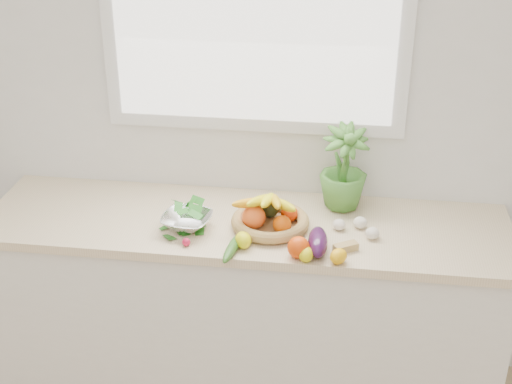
# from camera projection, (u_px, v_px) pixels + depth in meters

# --- Properties ---
(back_wall) EXTENTS (4.50, 0.02, 2.70)m
(back_wall) POSITION_uv_depth(u_px,v_px,m) (255.00, 97.00, 3.09)
(back_wall) COLOR white
(back_wall) RESTS_ON ground
(counter_cabinet) EXTENTS (2.20, 0.58, 0.86)m
(counter_cabinet) POSITION_uv_depth(u_px,v_px,m) (246.00, 311.00, 3.24)
(counter_cabinet) COLOR silver
(counter_cabinet) RESTS_ON ground
(countertop) EXTENTS (2.24, 0.62, 0.04)m
(countertop) POSITION_uv_depth(u_px,v_px,m) (245.00, 225.00, 3.03)
(countertop) COLOR beige
(countertop) RESTS_ON counter_cabinet
(window_frame) EXTENTS (1.30, 0.03, 1.10)m
(window_frame) POSITION_uv_depth(u_px,v_px,m) (254.00, 4.00, 2.89)
(window_frame) COLOR white
(window_frame) RESTS_ON back_wall
(window_pane) EXTENTS (1.18, 0.01, 0.98)m
(window_pane) POSITION_uv_depth(u_px,v_px,m) (253.00, 5.00, 2.87)
(window_pane) COLOR white
(window_pane) RESTS_ON window_frame
(orange_loose) EXTENTS (0.11, 0.11, 0.09)m
(orange_loose) POSITION_uv_depth(u_px,v_px,m) (299.00, 247.00, 2.75)
(orange_loose) COLOR #DB3F06
(orange_loose) RESTS_ON countertop
(lemon_a) EXTENTS (0.07, 0.08, 0.06)m
(lemon_a) POSITION_uv_depth(u_px,v_px,m) (306.00, 254.00, 2.73)
(lemon_a) COLOR yellow
(lemon_a) RESTS_ON countertop
(lemon_b) EXTENTS (0.09, 0.10, 0.06)m
(lemon_b) POSITION_uv_depth(u_px,v_px,m) (338.00, 256.00, 2.72)
(lemon_b) COLOR #F5AD0D
(lemon_b) RESTS_ON countertop
(lemon_c) EXTENTS (0.09, 0.10, 0.06)m
(lemon_c) POSITION_uv_depth(u_px,v_px,m) (243.00, 240.00, 2.82)
(lemon_c) COLOR yellow
(lemon_c) RESTS_ON countertop
(apple) EXTENTS (0.11, 0.11, 0.09)m
(apple) POSITION_uv_depth(u_px,v_px,m) (254.00, 215.00, 2.98)
(apple) COLOR #B60E21
(apple) RESTS_ON countertop
(ginger) EXTENTS (0.10, 0.09, 0.03)m
(ginger) POSITION_uv_depth(u_px,v_px,m) (346.00, 247.00, 2.80)
(ginger) COLOR tan
(ginger) RESTS_ON countertop
(garlic_a) EXTENTS (0.07, 0.07, 0.05)m
(garlic_a) POSITION_uv_depth(u_px,v_px,m) (360.00, 223.00, 2.96)
(garlic_a) COLOR white
(garlic_a) RESTS_ON countertop
(garlic_b) EXTENTS (0.06, 0.06, 0.05)m
(garlic_b) POSITION_uv_depth(u_px,v_px,m) (339.00, 225.00, 2.95)
(garlic_b) COLOR white
(garlic_b) RESTS_ON countertop
(garlic_c) EXTENTS (0.06, 0.06, 0.05)m
(garlic_c) POSITION_uv_depth(u_px,v_px,m) (372.00, 233.00, 2.88)
(garlic_c) COLOR silver
(garlic_c) RESTS_ON countertop
(eggplant) EXTENTS (0.09, 0.21, 0.08)m
(eggplant) POSITION_uv_depth(u_px,v_px,m) (318.00, 242.00, 2.79)
(eggplant) COLOR #310E35
(eggplant) RESTS_ON countertop
(cucumber) EXTENTS (0.07, 0.22, 0.04)m
(cucumber) POSITION_uv_depth(u_px,v_px,m) (232.00, 248.00, 2.79)
(cucumber) COLOR #295117
(cucumber) RESTS_ON countertop
(radish) EXTENTS (0.04, 0.04, 0.03)m
(radish) POSITION_uv_depth(u_px,v_px,m) (186.00, 242.00, 2.83)
(radish) COLOR red
(radish) RESTS_ON countertop
(potted_herb) EXTENTS (0.26, 0.26, 0.37)m
(potted_herb) POSITION_uv_depth(u_px,v_px,m) (344.00, 167.00, 3.04)
(potted_herb) COLOR #488831
(potted_herb) RESTS_ON countertop
(fruit_basket) EXTENTS (0.36, 0.36, 0.18)m
(fruit_basket) POSITION_uv_depth(u_px,v_px,m) (269.00, 217.00, 2.95)
(fruit_basket) COLOR #A7794A
(fruit_basket) RESTS_ON countertop
(colander_with_spinach) EXTENTS (0.23, 0.23, 0.11)m
(colander_with_spinach) POSITION_uv_depth(u_px,v_px,m) (187.00, 217.00, 2.93)
(colander_with_spinach) COLOR silver
(colander_with_spinach) RESTS_ON countertop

